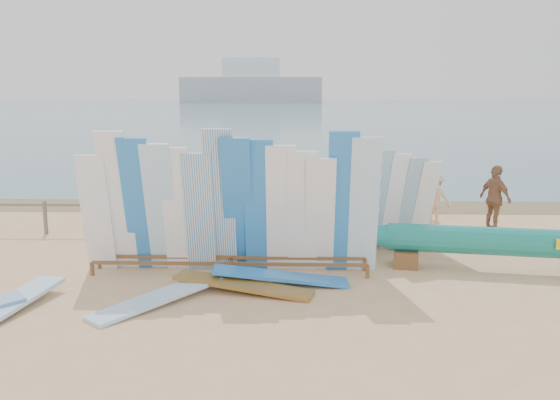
{
  "coord_description": "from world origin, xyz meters",
  "views": [
    {
      "loc": [
        2.78,
        -12.4,
        3.82
      ],
      "look_at": [
        2.37,
        1.65,
        1.22
      ],
      "focal_mm": 38.0,
      "sensor_mm": 36.0,
      "label": 1
    }
  ],
  "objects_px": {
    "outrigger_canoe": "(496,243)",
    "beachgoer_10": "(495,198)",
    "flat_board_b": "(158,304)",
    "beachgoer_11": "(125,182)",
    "stroller": "(241,214)",
    "beachgoer_extra_0": "(434,200)",
    "flat_board_d": "(281,285)",
    "beachgoer_8": "(353,199)",
    "beach_chair_right": "(204,220)",
    "flat_board_c": "(244,292)",
    "vendor_table": "(294,244)",
    "beachgoer_9": "(411,186)",
    "beach_chair_left": "(195,219)",
    "main_surfboard_rack": "(230,209)",
    "beachgoer_7": "(306,189)",
    "side_surfboard_rack": "(394,205)",
    "flat_board_a": "(6,314)",
    "beachgoer_4": "(217,195)",
    "beachgoer_6": "(221,193)"
  },
  "relations": [
    {
      "from": "outrigger_canoe",
      "to": "beachgoer_8",
      "type": "distance_m",
      "value": 4.81
    },
    {
      "from": "outrigger_canoe",
      "to": "beachgoer_11",
      "type": "height_order",
      "value": "beachgoer_11"
    },
    {
      "from": "beachgoer_7",
      "to": "beachgoer_9",
      "type": "bearing_deg",
      "value": -40.3
    },
    {
      "from": "beachgoer_extra_0",
      "to": "beachgoer_8",
      "type": "distance_m",
      "value": 2.33
    },
    {
      "from": "beachgoer_extra_0",
      "to": "beach_chair_left",
      "type": "bearing_deg",
      "value": -156.23
    },
    {
      "from": "beachgoer_10",
      "to": "beachgoer_9",
      "type": "xyz_separation_m",
      "value": [
        -1.84,
        2.33,
        -0.02
      ]
    },
    {
      "from": "outrigger_canoe",
      "to": "stroller",
      "type": "distance_m",
      "value": 6.92
    },
    {
      "from": "flat_board_d",
      "to": "stroller",
      "type": "bearing_deg",
      "value": 12.05
    },
    {
      "from": "beach_chair_left",
      "to": "beachgoer_8",
      "type": "bearing_deg",
      "value": 3.95
    },
    {
      "from": "beach_chair_right",
      "to": "stroller",
      "type": "distance_m",
      "value": 1.09
    },
    {
      "from": "flat_board_c",
      "to": "beachgoer_9",
      "type": "bearing_deg",
      "value": -18.33
    },
    {
      "from": "side_surfboard_rack",
      "to": "beachgoer_10",
      "type": "bearing_deg",
      "value": 15.65
    },
    {
      "from": "vendor_table",
      "to": "beachgoer_11",
      "type": "distance_m",
      "value": 7.65
    },
    {
      "from": "beachgoer_11",
      "to": "beachgoer_9",
      "type": "distance_m",
      "value": 9.08
    },
    {
      "from": "flat_board_a",
      "to": "beachgoer_8",
      "type": "relative_size",
      "value": 1.65
    },
    {
      "from": "beachgoer_8",
      "to": "beach_chair_right",
      "type": "bearing_deg",
      "value": 139.7
    },
    {
      "from": "beachgoer_8",
      "to": "flat_board_d",
      "type": "bearing_deg",
      "value": -151.88
    },
    {
      "from": "outrigger_canoe",
      "to": "vendor_table",
      "type": "distance_m",
      "value": 4.39
    },
    {
      "from": "flat_board_a",
      "to": "beachgoer_10",
      "type": "height_order",
      "value": "beachgoer_10"
    },
    {
      "from": "beach_chair_right",
      "to": "beachgoer_4",
      "type": "xyz_separation_m",
      "value": [
        0.37,
        0.04,
        0.71
      ]
    },
    {
      "from": "flat_board_d",
      "to": "beachgoer_8",
      "type": "relative_size",
      "value": 1.65
    },
    {
      "from": "outrigger_canoe",
      "to": "vendor_table",
      "type": "bearing_deg",
      "value": 178.15
    },
    {
      "from": "flat_board_a",
      "to": "beach_chair_right",
      "type": "bearing_deg",
      "value": 82.92
    },
    {
      "from": "flat_board_b",
      "to": "stroller",
      "type": "height_order",
      "value": "stroller"
    },
    {
      "from": "outrigger_canoe",
      "to": "flat_board_a",
      "type": "xyz_separation_m",
      "value": [
        -9.29,
        -2.76,
        -0.62
      ]
    },
    {
      "from": "beachgoer_4",
      "to": "beachgoer_7",
      "type": "bearing_deg",
      "value": -116.48
    },
    {
      "from": "beachgoer_10",
      "to": "beachgoer_6",
      "type": "bearing_deg",
      "value": 55.77
    },
    {
      "from": "flat_board_d",
      "to": "beachgoer_11",
      "type": "xyz_separation_m",
      "value": [
        -5.18,
        7.27,
        0.93
      ]
    },
    {
      "from": "flat_board_d",
      "to": "beachgoer_11",
      "type": "height_order",
      "value": "beachgoer_11"
    },
    {
      "from": "main_surfboard_rack",
      "to": "beach_chair_right",
      "type": "height_order",
      "value": "main_surfboard_rack"
    },
    {
      "from": "side_surfboard_rack",
      "to": "outrigger_canoe",
      "type": "distance_m",
      "value": 2.52
    },
    {
      "from": "beachgoer_extra_0",
      "to": "beachgoer_7",
      "type": "height_order",
      "value": "beachgoer_7"
    },
    {
      "from": "beachgoer_7",
      "to": "main_surfboard_rack",
      "type": "bearing_deg",
      "value": -161.72
    },
    {
      "from": "beachgoer_9",
      "to": "flat_board_d",
      "type": "bearing_deg",
      "value": -166.89
    },
    {
      "from": "flat_board_d",
      "to": "beachgoer_4",
      "type": "relative_size",
      "value": 1.45
    },
    {
      "from": "beach_chair_right",
      "to": "flat_board_d",
      "type": "bearing_deg",
      "value": -93.71
    },
    {
      "from": "stroller",
      "to": "beachgoer_extra_0",
      "type": "distance_m",
      "value": 5.5
    },
    {
      "from": "main_surfboard_rack",
      "to": "beachgoer_10",
      "type": "bearing_deg",
      "value": 30.73
    },
    {
      "from": "flat_board_c",
      "to": "beachgoer_10",
      "type": "relative_size",
      "value": 1.47
    },
    {
      "from": "flat_board_d",
      "to": "beach_chair_right",
      "type": "relative_size",
      "value": 3.47
    },
    {
      "from": "flat_board_b",
      "to": "beachgoer_11",
      "type": "distance_m",
      "value": 8.94
    },
    {
      "from": "beach_chair_left",
      "to": "beachgoer_9",
      "type": "height_order",
      "value": "beachgoer_9"
    },
    {
      "from": "flat_board_b",
      "to": "side_surfboard_rack",
      "type": "bearing_deg",
      "value": 78.65
    },
    {
      "from": "beachgoer_4",
      "to": "flat_board_c",
      "type": "bearing_deg",
      "value": 140.73
    },
    {
      "from": "flat_board_a",
      "to": "flat_board_d",
      "type": "xyz_separation_m",
      "value": [
        4.74,
        1.68,
        0.0
      ]
    },
    {
      "from": "beach_chair_right",
      "to": "outrigger_canoe",
      "type": "bearing_deg",
      "value": -58.33
    },
    {
      "from": "stroller",
      "to": "beachgoer_8",
      "type": "height_order",
      "value": "beachgoer_8"
    },
    {
      "from": "beachgoer_4",
      "to": "main_surfboard_rack",
      "type": "bearing_deg",
      "value": 139.3
    },
    {
      "from": "outrigger_canoe",
      "to": "beachgoer_10",
      "type": "bearing_deg",
      "value": 81.56
    },
    {
      "from": "flat_board_d",
      "to": "beachgoer_extra_0",
      "type": "xyz_separation_m",
      "value": [
        4.21,
        5.33,
        0.77
      ]
    }
  ]
}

